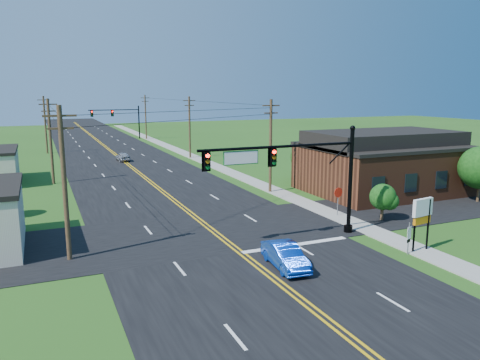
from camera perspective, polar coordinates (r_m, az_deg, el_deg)
name	(u,v)px	position (r m, az deg, el deg)	size (l,w,h in m)	color
ground	(297,300)	(23.02, 6.91, -14.34)	(260.00, 260.00, 0.00)	#244D16
road_main	(121,160)	(69.43, -14.33, 2.40)	(16.00, 220.00, 0.04)	black
road_cross	(211,231)	(33.22, -3.61, -6.26)	(70.00, 10.00, 0.04)	black
sidewalk	(213,165)	(62.42, -3.27, 1.82)	(2.00, 160.00, 0.08)	gray
signal_mast_main	(294,170)	(30.36, 6.60, 1.25)	(11.30, 0.60, 7.48)	black
signal_mast_far	(117,117)	(99.21, -14.72, 7.43)	(10.98, 0.60, 7.48)	black
brick_building	(382,168)	(47.81, 16.90, 1.42)	(14.20, 11.20, 4.70)	#582B19
utility_pole_left_a	(64,181)	(28.39, -20.64, -0.11)	(1.80, 0.28, 9.00)	#382919
utility_pole_left_b	(51,140)	(53.17, -22.09, 4.57)	(1.80, 0.28, 9.00)	#382919
utility_pole_left_c	(45,124)	(80.08, -22.65, 6.36)	(1.80, 0.28, 9.00)	#382919
utility_pole_right_a	(271,144)	(45.14, 3.75, 4.37)	(1.80, 0.28, 9.00)	#382919
utility_pole_right_b	(190,126)	(69.20, -6.16, 6.56)	(1.80, 0.28, 9.00)	#382919
utility_pole_right_c	(146,116)	(98.20, -11.43, 7.64)	(1.80, 0.28, 9.00)	#382919
tree_right_back	(304,157)	(51.88, 7.82, 2.77)	(3.00, 3.00, 4.10)	#382919
shrub_corner	(383,197)	(37.07, 17.02, -1.99)	(2.00, 2.00, 2.86)	#382919
blue_car	(285,256)	(26.54, 5.53, -9.25)	(1.43, 4.11, 1.35)	#0731A2
distant_car	(123,157)	(68.05, -14.11, 2.75)	(1.46, 3.62, 1.23)	#A3A3A7
route_sign	(409,236)	(30.08, 19.89, -6.43)	(0.48, 0.22, 2.02)	slate
stop_sign	(338,195)	(37.62, 11.88, -1.85)	(0.82, 0.13, 2.32)	slate
pylon_sign	(422,213)	(30.65, 21.34, -3.77)	(1.64, 0.49, 3.34)	black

